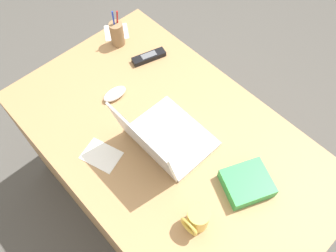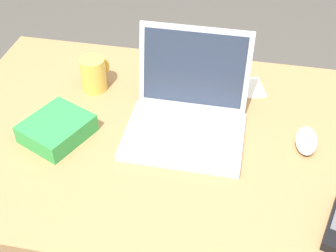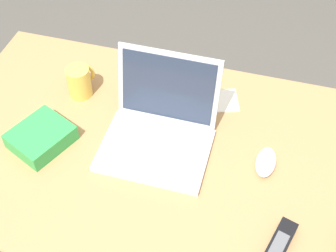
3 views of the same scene
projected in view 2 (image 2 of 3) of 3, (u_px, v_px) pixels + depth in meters
desk at (185, 221)px, 1.45m from camera, size 1.35×0.82×0.73m
laptop at (187, 113)px, 1.20m from camera, size 0.31×0.29×0.25m
computer_mouse at (306, 141)px, 1.17m from camera, size 0.06×0.11×0.03m
coffee_mug_white at (94, 73)px, 1.34m from camera, size 0.08×0.09×0.10m
snack_bag at (57, 129)px, 1.19m from camera, size 0.20×0.21×0.05m
paper_note_left at (240, 88)px, 1.37m from camera, size 0.17×0.14×0.00m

